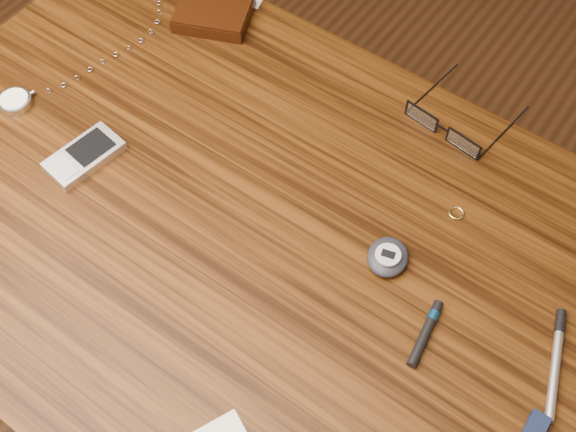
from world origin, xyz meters
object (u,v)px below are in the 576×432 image
at_px(eyeglasses, 445,127).
at_px(wallet_and_card, 214,12).
at_px(desk, 235,255).
at_px(pda_phone, 84,156).
at_px(silver_pen, 556,355).
at_px(pedometer, 388,257).
at_px(pocket_watch, 21,98).

bearing_deg(eyeglasses, wallet_and_card, -179.09).
distance_m(desk, eyeglasses, 0.34).
distance_m(pda_phone, silver_pen, 0.64).
relative_size(eyeglasses, pda_phone, 1.30).
bearing_deg(pedometer, wallet_and_card, 154.34).
xyz_separation_m(eyeglasses, pocket_watch, (-0.51, -0.30, -0.01)).
distance_m(eyeglasses, pda_phone, 0.49).
distance_m(desk, pocket_watch, 0.38).
height_order(desk, wallet_and_card, wallet_and_card).
height_order(pocket_watch, pda_phone, pda_phone).
relative_size(eyeglasses, pedometer, 2.05).
bearing_deg(pocket_watch, wallet_and_card, 68.38).
bearing_deg(silver_pen, pda_phone, -170.32).
height_order(pda_phone, pedometer, pedometer).
xyz_separation_m(desk, silver_pen, (0.42, 0.07, 0.11)).
relative_size(eyeglasses, silver_pen, 1.06).
distance_m(desk, pda_phone, 0.24).
relative_size(desk, pda_phone, 9.26).
relative_size(wallet_and_card, silver_pen, 1.27).
distance_m(pocket_watch, pedometer, 0.56).
distance_m(pocket_watch, pda_phone, 0.15).
bearing_deg(pda_phone, silver_pen, 9.68).
height_order(desk, eyeglasses, eyeglasses).
bearing_deg(desk, silver_pen, 8.90).
height_order(wallet_and_card, pedometer, same).
bearing_deg(silver_pen, wallet_and_card, 162.65).
distance_m(wallet_and_card, eyeglasses, 0.40).
height_order(wallet_and_card, silver_pen, wallet_and_card).
relative_size(eyeglasses, pocket_watch, 0.45).
xyz_separation_m(desk, wallet_and_card, (-0.24, 0.27, 0.11)).
bearing_deg(wallet_and_card, pocket_watch, -111.62).
distance_m(desk, pedometer, 0.23).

